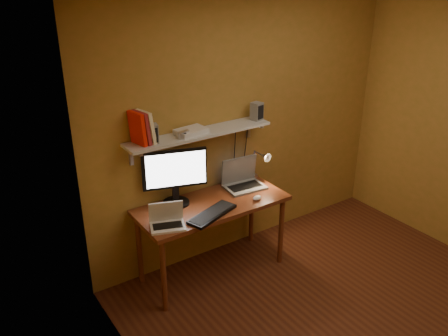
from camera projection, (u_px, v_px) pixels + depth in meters
room at (378, 182)px, 3.43m from camera, size 3.44×3.24×2.64m
desk at (212, 211)px, 4.34m from camera, size 1.40×0.60×0.75m
wall_shelf at (200, 134)px, 4.21m from camera, size 1.40×0.25×0.21m
monitor at (175, 174)px, 4.18m from camera, size 0.56×0.31×0.52m
laptop at (242, 179)px, 4.60m from camera, size 0.40×0.30×0.28m
netbook at (167, 220)px, 3.91m from camera, size 0.34×0.29×0.21m
keyboard at (212, 214)px, 4.09m from camera, size 0.52×0.32×0.03m
mouse at (257, 198)px, 4.36m from camera, size 0.11×0.09×0.03m
desk_lamp at (261, 161)px, 4.65m from camera, size 0.09×0.23×0.38m
speaker_left at (152, 134)px, 3.92m from camera, size 0.11×0.11×0.16m
speaker_right at (257, 111)px, 4.49m from camera, size 0.11×0.11×0.17m
books at (142, 128)px, 3.88m from camera, size 0.18×0.20×0.28m
shelf_camera at (184, 135)px, 4.05m from camera, size 0.11×0.06×0.06m
router at (191, 131)px, 4.15m from camera, size 0.29×0.21×0.05m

